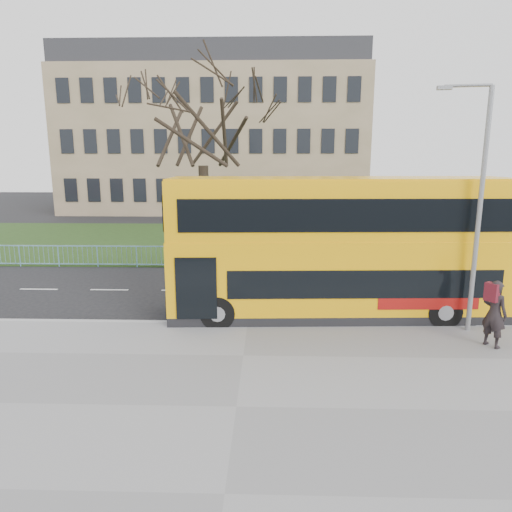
{
  "coord_description": "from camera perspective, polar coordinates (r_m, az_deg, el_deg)",
  "views": [
    {
      "loc": [
        0.69,
        -15.68,
        5.35
      ],
      "look_at": [
        0.2,
        1.0,
        1.81
      ],
      "focal_mm": 32.0,
      "sensor_mm": 36.0,
      "label": 1
    }
  ],
  "objects": [
    {
      "name": "street_lamp",
      "position": [
        15.06,
        25.91,
        6.15
      ],
      "size": [
        1.55,
        0.34,
        7.32
      ],
      "rotation": [
        0.0,
        0.0,
        -0.13
      ],
      "color": "gray",
      "rests_on": "pavement"
    },
    {
      "name": "ground",
      "position": [
        16.58,
        -0.78,
        -6.83
      ],
      "size": [
        120.0,
        120.0,
        0.0
      ],
      "primitive_type": "plane",
      "color": "black",
      "rests_on": "ground"
    },
    {
      "name": "civic_building",
      "position": [
        51.03,
        -4.85,
        13.79
      ],
      "size": [
        30.0,
        15.0,
        14.0
      ],
      "primitive_type": "cube",
      "color": "#837253",
      "rests_on": "ground"
    },
    {
      "name": "pedestrian",
      "position": [
        14.58,
        27.64,
        -6.42
      ],
      "size": [
        0.78,
        0.85,
        1.94
      ],
      "primitive_type": "imported",
      "rotation": [
        0.0,
        0.0,
        2.16
      ],
      "color": "black",
      "rests_on": "pavement"
    },
    {
      "name": "grass_verge",
      "position": [
        30.46,
        0.37,
        1.94
      ],
      "size": [
        80.0,
        15.4,
        0.08
      ],
      "primitive_type": "cube",
      "color": "#1F3413",
      "rests_on": "ground"
    },
    {
      "name": "yellow_bus",
      "position": [
        15.6,
        10.22,
        1.37
      ],
      "size": [
        11.35,
        3.18,
        4.71
      ],
      "rotation": [
        0.0,
        0.0,
        0.05
      ],
      "color": "#F0A80A",
      "rests_on": "ground"
    },
    {
      "name": "kerb",
      "position": [
        15.1,
        -1.04,
        -8.48
      ],
      "size": [
        80.0,
        0.2,
        0.14
      ],
      "primitive_type": "cube",
      "color": "#9C9C9E",
      "rests_on": "ground"
    },
    {
      "name": "guard_railing",
      "position": [
        22.8,
        -0.08,
        -0.17
      ],
      "size": [
        40.0,
        0.12,
        1.1
      ],
      "primitive_type": null,
      "color": "#73ACCE",
      "rests_on": "ground"
    },
    {
      "name": "bare_tree",
      "position": [
        25.95,
        -6.66,
        13.24
      ],
      "size": [
        8.23,
        8.23,
        11.75
      ],
      "primitive_type": null,
      "color": "black",
      "rests_on": "grass_verge"
    },
    {
      "name": "pavement",
      "position": [
        10.4,
        -2.46,
        -18.58
      ],
      "size": [
        80.0,
        10.5,
        0.12
      ],
      "primitive_type": "cube",
      "color": "slate",
      "rests_on": "ground"
    }
  ]
}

